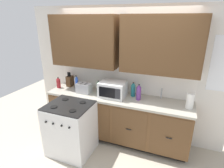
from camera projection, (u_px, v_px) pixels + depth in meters
The scene contains 15 objects.
ground_plane at pixel (111, 147), 3.45m from camera, with size 8.00×8.00×0.00m, color #B2A893.
wall_unit at pixel (121, 56), 3.31m from camera, with size 3.91×0.40×2.55m.
counter_run at pixel (117, 118), 3.54m from camera, with size 2.74×0.64×0.93m.
stove_range at pixel (71, 128), 3.22m from camera, with size 0.76×0.68×0.95m.
microwave at pixel (113, 89), 3.36m from camera, with size 0.48×0.37×0.28m.
toaster at pixel (84, 88), 3.54m from camera, with size 0.28×0.18×0.19m.
knife_block at pixel (70, 81), 3.88m from camera, with size 0.11×0.14×0.31m.
sink_faucet at pixel (161, 93), 3.27m from camera, with size 0.02×0.02×0.20m, color #B2B5BA.
paper_towel_roll at pixel (190, 101), 2.91m from camera, with size 0.12×0.12×0.26m, color white.
bottle_violet at pixel (139, 92), 3.21m from camera, with size 0.08×0.08×0.30m.
bottle_teal at pixel (133, 89), 3.36m from camera, with size 0.08×0.08×0.27m.
bottle_green at pixel (98, 87), 3.57m from camera, with size 0.08×0.08×0.23m.
bottle_blue at pixel (77, 83), 3.65m from camera, with size 0.06×0.06×0.30m.
bottle_clear at pixel (76, 82), 3.80m from camera, with size 0.08×0.08×0.26m.
bottle_red at pixel (58, 83), 3.79m from camera, with size 0.08×0.08×0.23m.
Camera 1 is at (1.04, -2.62, 2.33)m, focal length 28.95 mm.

